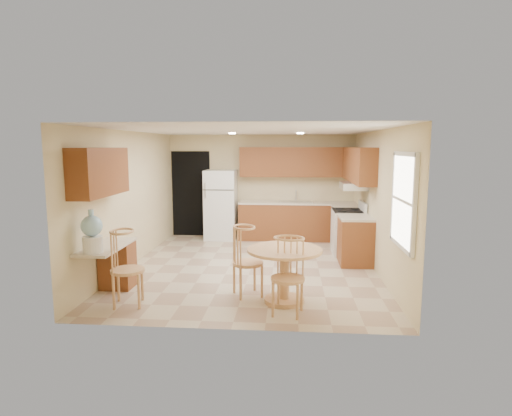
# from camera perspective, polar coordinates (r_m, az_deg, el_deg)

# --- Properties ---
(floor) EXTENTS (5.50, 5.50, 0.00)m
(floor) POSITION_cam_1_polar(r_m,az_deg,el_deg) (8.02, -0.64, -7.86)
(floor) COLOR #BFAB8A
(floor) RESTS_ON ground
(ceiling) EXTENTS (4.50, 5.50, 0.02)m
(ceiling) POSITION_cam_1_polar(r_m,az_deg,el_deg) (7.71, -0.67, 10.30)
(ceiling) COLOR white
(ceiling) RESTS_ON wall_back
(wall_back) EXTENTS (4.50, 0.02, 2.50)m
(wall_back) POSITION_cam_1_polar(r_m,az_deg,el_deg) (10.49, 0.71, 2.92)
(wall_back) COLOR beige
(wall_back) RESTS_ON floor
(wall_front) EXTENTS (4.50, 0.02, 2.50)m
(wall_front) POSITION_cam_1_polar(r_m,az_deg,el_deg) (5.06, -3.48, -2.84)
(wall_front) COLOR beige
(wall_front) RESTS_ON floor
(wall_left) EXTENTS (0.02, 5.50, 2.50)m
(wall_left) POSITION_cam_1_polar(r_m,az_deg,el_deg) (8.28, -16.37, 1.16)
(wall_left) COLOR beige
(wall_left) RESTS_ON floor
(wall_right) EXTENTS (0.02, 5.50, 2.50)m
(wall_right) POSITION_cam_1_polar(r_m,az_deg,el_deg) (7.89, 15.86, 0.84)
(wall_right) COLOR beige
(wall_right) RESTS_ON floor
(doorway) EXTENTS (0.90, 0.02, 2.10)m
(doorway) POSITION_cam_1_polar(r_m,az_deg,el_deg) (10.75, -8.65, 1.88)
(doorway) COLOR black
(doorway) RESTS_ON floor
(base_cab_back) EXTENTS (2.75, 0.60, 0.87)m
(base_cab_back) POSITION_cam_1_polar(r_m,az_deg,el_deg) (10.28, 5.46, -1.82)
(base_cab_back) COLOR brown
(base_cab_back) RESTS_ON floor
(counter_back) EXTENTS (2.75, 0.63, 0.04)m
(counter_back) POSITION_cam_1_polar(r_m,az_deg,el_deg) (10.21, 5.50, 0.70)
(counter_back) COLOR beige
(counter_back) RESTS_ON base_cab_back
(base_cab_right_a) EXTENTS (0.60, 0.59, 0.87)m
(base_cab_right_a) POSITION_cam_1_polar(r_m,az_deg,el_deg) (9.77, 11.84, -2.48)
(base_cab_right_a) COLOR brown
(base_cab_right_a) RESTS_ON floor
(counter_right_a) EXTENTS (0.63, 0.59, 0.04)m
(counter_right_a) POSITION_cam_1_polar(r_m,az_deg,el_deg) (9.70, 11.92, 0.16)
(counter_right_a) COLOR beige
(counter_right_a) RESTS_ON base_cab_right_a
(base_cab_right_b) EXTENTS (0.60, 0.80, 0.87)m
(base_cab_right_b) POSITION_cam_1_polar(r_m,az_deg,el_deg) (8.36, 13.08, -4.32)
(base_cab_right_b) COLOR brown
(base_cab_right_b) RESTS_ON floor
(counter_right_b) EXTENTS (0.63, 0.80, 0.04)m
(counter_right_b) POSITION_cam_1_polar(r_m,az_deg,el_deg) (8.27, 13.18, -1.25)
(counter_right_b) COLOR beige
(counter_right_b) RESTS_ON base_cab_right_b
(upper_cab_back) EXTENTS (2.75, 0.33, 0.70)m
(upper_cab_back) POSITION_cam_1_polar(r_m,az_deg,el_deg) (10.26, 5.56, 6.12)
(upper_cab_back) COLOR brown
(upper_cab_back) RESTS_ON wall_back
(upper_cab_right) EXTENTS (0.33, 2.42, 0.70)m
(upper_cab_right) POSITION_cam_1_polar(r_m,az_deg,el_deg) (9.00, 13.47, 5.64)
(upper_cab_right) COLOR brown
(upper_cab_right) RESTS_ON wall_right
(upper_cab_left) EXTENTS (0.33, 1.40, 0.70)m
(upper_cab_left) POSITION_cam_1_polar(r_m,az_deg,el_deg) (6.69, -20.12, 4.55)
(upper_cab_left) COLOR brown
(upper_cab_left) RESTS_ON wall_left
(sink) EXTENTS (0.78, 0.44, 0.01)m
(sink) POSITION_cam_1_polar(r_m,az_deg,el_deg) (10.21, 5.36, 0.82)
(sink) COLOR silver
(sink) RESTS_ON counter_back
(range_hood) EXTENTS (0.50, 0.76, 0.14)m
(range_hood) POSITION_cam_1_polar(r_m,az_deg,el_deg) (8.98, 12.88, 2.91)
(range_hood) COLOR silver
(range_hood) RESTS_ON upper_cab_right
(desk_pedestal) EXTENTS (0.48, 0.42, 0.72)m
(desk_pedestal) POSITION_cam_1_polar(r_m,az_deg,el_deg) (7.15, -17.97, -7.27)
(desk_pedestal) COLOR brown
(desk_pedestal) RESTS_ON floor
(desk_top) EXTENTS (0.50, 1.20, 0.04)m
(desk_top) POSITION_cam_1_polar(r_m,az_deg,el_deg) (6.72, -19.35, -4.90)
(desk_top) COLOR beige
(desk_top) RESTS_ON desk_pedestal
(window) EXTENTS (0.06, 1.12, 1.30)m
(window) POSITION_cam_1_polar(r_m,az_deg,el_deg) (6.06, 19.12, 0.94)
(window) COLOR white
(window) RESTS_ON wall_right
(can_light_a) EXTENTS (0.14, 0.14, 0.02)m
(can_light_a) POSITION_cam_1_polar(r_m,az_deg,el_deg) (8.96, -3.19, 9.91)
(can_light_a) COLOR white
(can_light_a) RESTS_ON ceiling
(can_light_b) EXTENTS (0.14, 0.14, 0.02)m
(can_light_b) POSITION_cam_1_polar(r_m,az_deg,el_deg) (8.88, 5.93, 9.89)
(can_light_b) COLOR white
(can_light_b) RESTS_ON ceiling
(refrigerator) EXTENTS (0.73, 0.71, 1.66)m
(refrigerator) POSITION_cam_1_polar(r_m,az_deg,el_deg) (10.30, -4.71, 0.44)
(refrigerator) COLOR white
(refrigerator) RESTS_ON floor
(stove) EXTENTS (0.65, 0.76, 1.09)m
(stove) POSITION_cam_1_polar(r_m,az_deg,el_deg) (9.11, 12.22, -3.05)
(stove) COLOR white
(stove) RESTS_ON floor
(dining_table) EXTENTS (1.06, 1.06, 0.79)m
(dining_table) POSITION_cam_1_polar(r_m,az_deg,el_deg) (6.15, 3.82, -7.90)
(dining_table) COLOR tan
(dining_table) RESTS_ON floor
(chair_table_a) EXTENTS (0.46, 0.59, 1.05)m
(chair_table_a) POSITION_cam_1_polar(r_m,az_deg,el_deg) (6.29, -1.20, -6.36)
(chair_table_a) COLOR tan
(chair_table_a) RESTS_ON floor
(chair_table_b) EXTENTS (0.45, 0.47, 1.02)m
(chair_table_b) POSITION_cam_1_polar(r_m,az_deg,el_deg) (5.61, 4.27, -8.34)
(chair_table_b) COLOR tan
(chair_table_b) RESTS_ON floor
(chair_desk) EXTENTS (0.47, 0.61, 1.06)m
(chair_desk) POSITION_cam_1_polar(r_m,az_deg,el_deg) (6.17, -17.15, -6.94)
(chair_desk) COLOR tan
(chair_desk) RESTS_ON floor
(water_crock) EXTENTS (0.29, 0.29, 0.60)m
(water_crock) POSITION_cam_1_polar(r_m,az_deg,el_deg) (6.28, -21.02, -3.15)
(water_crock) COLOR white
(water_crock) RESTS_ON desk_top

